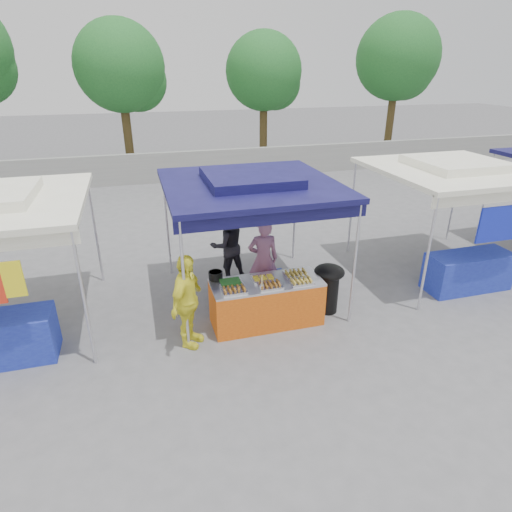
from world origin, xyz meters
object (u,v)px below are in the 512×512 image
object	(u,v)px
wok_burner	(328,284)
customer_person	(187,302)
vendor_woman	(263,259)
cooking_pot	(216,275)
helper_man	(227,245)
vendor_table	(266,302)

from	to	relation	value
wok_burner	customer_person	distance (m)	2.76
wok_burner	vendor_woman	bearing A→B (deg)	119.53
customer_person	cooking_pot	bearing A→B (deg)	-10.80
wok_burner	helper_man	distance (m)	2.44
vendor_woman	customer_person	world-z (taller)	vendor_woman
vendor_table	wok_burner	size ratio (longest dim) A/B	2.05
vendor_table	helper_man	distance (m)	2.00
vendor_woman	cooking_pot	bearing A→B (deg)	35.21
cooking_pot	vendor_woman	world-z (taller)	vendor_woman
vendor_table	vendor_woman	world-z (taller)	vendor_woman
customer_person	vendor_woman	bearing A→B (deg)	-21.13
helper_man	vendor_table	bearing A→B (deg)	89.49
vendor_woman	customer_person	xyz separation A→B (m)	(-1.68, -1.24, -0.01)
wok_burner	customer_person	bearing A→B (deg)	167.35
cooking_pot	customer_person	size ratio (longest dim) A/B	0.15
helper_man	cooking_pot	bearing A→B (deg)	61.35
vendor_woman	helper_man	distance (m)	1.12
wok_burner	helper_man	xyz separation A→B (m)	(-1.55, 1.87, 0.23)
helper_man	customer_person	size ratio (longest dim) A/B	0.96
vendor_woman	vendor_table	bearing A→B (deg)	83.07
vendor_table	wok_burner	xyz separation A→B (m)	(1.26, 0.07, 0.15)
cooking_pot	customer_person	distance (m)	0.89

